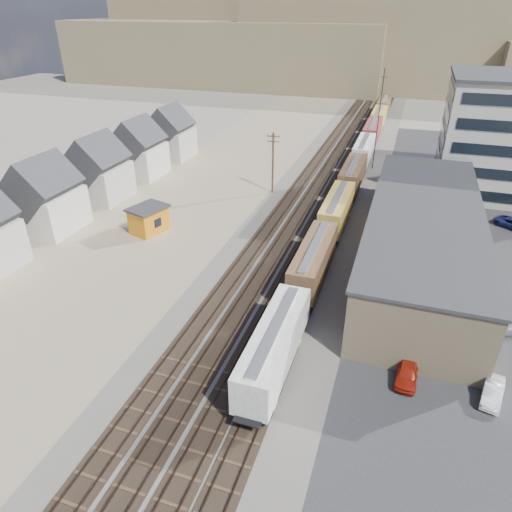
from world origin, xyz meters
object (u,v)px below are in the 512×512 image
(maintenance_shed, at_px, (149,219))
(parked_car_white, at_px, (492,392))
(utility_pole_north, at_px, (273,162))
(parked_car_silver, at_px, (508,325))
(freight_train, at_px, (358,161))
(parked_car_red, at_px, (407,373))

(maintenance_shed, height_order, parked_car_white, maintenance_shed)
(utility_pole_north, height_order, parked_car_white, utility_pole_north)
(parked_car_white, relative_size, parked_car_silver, 0.81)
(parked_car_silver, bearing_deg, parked_car_white, 148.29)
(freight_train, xyz_separation_m, parked_car_silver, (19.76, -40.88, -2.07))
(utility_pole_north, bearing_deg, parked_car_red, -58.51)
(parked_car_red, height_order, parked_car_white, parked_car_red)
(utility_pole_north, distance_m, parked_car_silver, 42.83)
(parked_car_red, xyz_separation_m, parked_car_white, (6.55, -0.03, -0.08))
(freight_train, xyz_separation_m, parked_car_white, (17.40, -50.67, -2.13))
(freight_train, bearing_deg, parked_car_white, -71.05)
(maintenance_shed, relative_size, parked_car_silver, 1.19)
(parked_car_white, bearing_deg, maintenance_shed, 167.99)
(maintenance_shed, height_order, parked_car_red, maintenance_shed)
(freight_train, bearing_deg, parked_car_red, -77.91)
(maintenance_shed, xyz_separation_m, parked_car_silver, (43.87, -8.45, -1.17))
(parked_car_white, distance_m, parked_car_silver, 10.07)
(maintenance_shed, relative_size, parked_car_red, 1.35)
(utility_pole_north, distance_m, maintenance_shed, 23.11)
(parked_car_red, distance_m, parked_car_white, 6.56)
(parked_car_silver, bearing_deg, parked_car_red, 119.44)
(parked_car_white, xyz_separation_m, parked_car_silver, (2.36, 9.79, 0.06))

